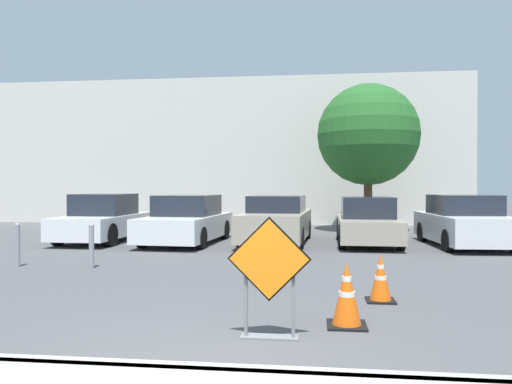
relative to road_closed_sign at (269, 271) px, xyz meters
name	(u,v)px	position (x,y,z in m)	size (l,w,h in m)	color
ground_plane	(273,247)	(-0.69, 8.69, -0.78)	(96.00, 96.00, 0.00)	#4C4C4F
curb_lip	(180,373)	(-0.69, -1.31, -0.71)	(31.19, 0.20, 0.14)	#999993
road_closed_sign	(269,271)	(0.00, 0.00, 0.00)	(0.97, 0.20, 1.41)	black
traffic_cone_nearest	(347,295)	(0.92, 0.64, -0.38)	(0.49, 0.49, 0.81)	black
traffic_cone_second	(381,278)	(1.51, 2.06, -0.43)	(0.43, 0.43, 0.72)	black
parked_car_nearest	(104,220)	(-6.18, 9.47, -0.09)	(1.86, 4.17, 1.51)	white
parked_car_second	(187,221)	(-3.43, 9.32, -0.11)	(2.16, 4.48, 1.48)	white
parked_car_third	(277,221)	(-0.67, 9.74, -0.10)	(2.09, 4.71, 1.46)	#A39984
parked_car_fourth	(367,222)	(2.08, 9.65, -0.12)	(1.85, 4.18, 1.43)	#A39984
parked_car_fifth	(464,223)	(4.83, 9.44, -0.09)	(2.13, 4.20, 1.50)	silver
bollard_nearest	(92,244)	(-4.23, 4.46, -0.27)	(0.12, 0.12, 0.97)	gray
bollard_second	(17,243)	(-5.93, 4.46, -0.27)	(0.12, 0.12, 0.96)	gray
building_facade_backdrop	(227,154)	(-3.98, 19.48, 2.61)	(22.96, 5.00, 6.79)	beige
street_tree_behind_lot	(368,135)	(2.52, 13.82, 2.94)	(3.88, 3.88, 5.67)	#513823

